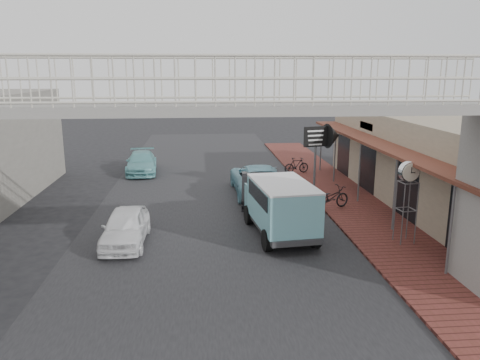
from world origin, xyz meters
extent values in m
plane|color=black|center=(0.00, 0.00, 0.00)|extent=(120.00, 120.00, 0.00)
cube|color=black|center=(0.00, 0.00, 0.01)|extent=(10.00, 60.00, 0.01)
cube|color=brown|center=(6.50, 3.00, 0.05)|extent=(3.00, 40.00, 0.10)
cube|color=gray|center=(11.00, 4.00, 2.00)|extent=(6.00, 18.00, 4.00)
cube|color=brown|center=(7.70, 4.00, 2.90)|extent=(1.80, 18.00, 0.12)
cube|color=silver|center=(8.05, 7.50, 3.30)|extent=(0.08, 2.60, 0.90)
cube|color=#B21914|center=(8.05, 1.00, 3.30)|extent=(0.08, 2.20, 0.80)
cube|color=gray|center=(0.00, -4.00, 5.12)|extent=(14.00, 2.00, 0.24)
cube|color=beige|center=(0.00, -3.05, 5.79)|extent=(14.00, 0.08, 1.10)
cube|color=beige|center=(0.00, -4.95, 5.79)|extent=(14.00, 0.08, 1.10)
imported|color=white|center=(-3.06, 0.62, 0.62)|extent=(1.51, 3.68, 1.25)
imported|color=black|center=(2.23, 5.38, 0.68)|extent=(1.82, 4.23, 1.36)
imported|color=#6DABBD|center=(2.50, 7.23, 0.74)|extent=(2.59, 5.36, 1.47)
imported|color=#66ADB2|center=(-3.91, 12.64, 0.62)|extent=(2.06, 4.40, 1.24)
cylinder|color=black|center=(1.53, 2.42, 0.38)|extent=(0.35, 0.79, 0.77)
cylinder|color=black|center=(3.23, 2.61, 0.38)|extent=(0.35, 0.79, 0.77)
cylinder|color=black|center=(1.86, -0.52, 0.38)|extent=(0.35, 0.79, 0.77)
cylinder|color=black|center=(3.56, -0.33, 0.38)|extent=(0.35, 0.79, 0.77)
cube|color=#72BAC6|center=(2.58, 0.72, 1.29)|extent=(2.24, 3.69, 1.48)
cube|color=#72BAC6|center=(2.36, 2.73, 1.04)|extent=(1.87, 1.18, 0.99)
cube|color=black|center=(2.58, 0.72, 1.70)|extent=(2.21, 3.04, 0.55)
cube|color=silver|center=(2.58, 0.72, 2.06)|extent=(2.26, 3.69, 0.07)
imported|color=black|center=(5.30, 3.90, 0.60)|extent=(2.01, 1.39, 1.00)
imported|color=black|center=(5.30, 11.30, 0.56)|extent=(1.60, 0.80, 0.93)
cylinder|color=#59595B|center=(6.46, -0.10, 1.19)|extent=(0.04, 0.04, 2.18)
cylinder|color=#59595B|center=(6.98, -0.03, 1.19)|extent=(0.04, 0.04, 2.18)
cylinder|color=#59595B|center=(6.53, -0.61, 1.19)|extent=(0.04, 0.04, 2.18)
cylinder|color=#59595B|center=(7.04, -0.55, 1.19)|extent=(0.04, 0.04, 2.18)
cylinder|color=silver|center=(6.75, -0.32, 2.64)|extent=(0.73, 0.34, 0.71)
cylinder|color=beige|center=(6.77, -0.45, 2.64)|extent=(0.62, 0.10, 0.62)
cylinder|color=beige|center=(6.74, -0.19, 2.64)|extent=(0.62, 0.10, 0.62)
cylinder|color=#59595B|center=(5.31, 6.99, 1.71)|extent=(0.11, 0.11, 3.22)
cube|color=black|center=(5.32, 6.96, 2.87)|extent=(1.31, 0.38, 1.00)
cone|color=black|center=(6.23, 7.19, 2.87)|extent=(0.94, 1.34, 1.22)
cube|color=white|center=(5.27, 6.91, 2.82)|extent=(0.86, 0.22, 0.67)
camera|label=1|loc=(-0.36, -15.41, 6.01)|focal=35.00mm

